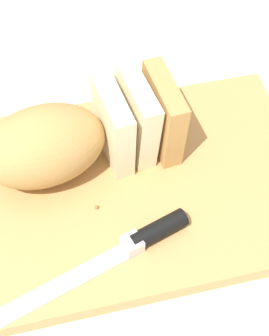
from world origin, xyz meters
TOP-DOWN VIEW (x-y plane):
  - ground_plane at (0.00, 0.00)m, footprint 3.00×3.00m
  - cutting_board at (0.00, 0.00)m, footprint 0.41×0.28m
  - bread_loaf at (-0.06, 0.05)m, footprint 0.24×0.12m
  - bread_knife at (-0.02, -0.08)m, footprint 0.24×0.09m
  - crumb_near_knife at (-0.06, 0.05)m, footprint 0.01×0.01m
  - crumb_near_loaf at (-0.05, -0.02)m, footprint 0.00×0.00m

SIDE VIEW (x-z plane):
  - ground_plane at x=0.00m, z-range 0.00..0.00m
  - cutting_board at x=0.00m, z-range 0.00..0.02m
  - crumb_near_loaf at x=-0.05m, z-range 0.02..0.03m
  - crumb_near_knife at x=-0.06m, z-range 0.02..0.03m
  - bread_knife at x=-0.02m, z-range 0.02..0.04m
  - bread_loaf at x=-0.06m, z-range 0.02..0.12m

